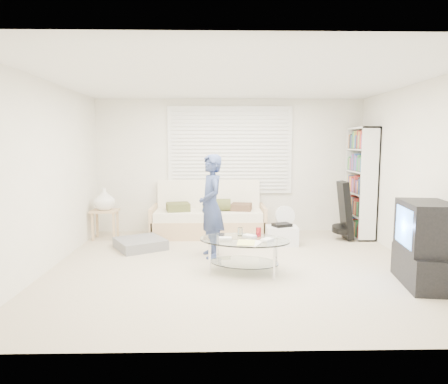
{
  "coord_description": "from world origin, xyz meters",
  "views": [
    {
      "loc": [
        -0.28,
        -5.3,
        1.68
      ],
      "look_at": [
        -0.15,
        0.3,
        0.99
      ],
      "focal_mm": 32.0,
      "sensor_mm": 36.0,
      "label": 1
    }
  ],
  "objects_px": {
    "futon_sofa": "(209,218)",
    "tv_unit": "(425,245)",
    "coffee_table": "(245,246)",
    "bookshelf": "(361,183)"
  },
  "relations": [
    {
      "from": "futon_sofa",
      "to": "tv_unit",
      "type": "height_order",
      "value": "same"
    },
    {
      "from": "tv_unit",
      "to": "coffee_table",
      "type": "relative_size",
      "value": 0.76
    },
    {
      "from": "futon_sofa",
      "to": "bookshelf",
      "type": "height_order",
      "value": "bookshelf"
    },
    {
      "from": "bookshelf",
      "to": "coffee_table",
      "type": "xyz_separation_m",
      "value": [
        -2.22,
        -1.97,
        -0.63
      ]
    },
    {
      "from": "futon_sofa",
      "to": "bookshelf",
      "type": "distance_m",
      "value": 2.8
    },
    {
      "from": "bookshelf",
      "to": "tv_unit",
      "type": "relative_size",
      "value": 1.96
    },
    {
      "from": "bookshelf",
      "to": "coffee_table",
      "type": "bearing_deg",
      "value": -138.33
    },
    {
      "from": "tv_unit",
      "to": "coffee_table",
      "type": "bearing_deg",
      "value": 165.95
    },
    {
      "from": "tv_unit",
      "to": "futon_sofa",
      "type": "bearing_deg",
      "value": 134.65
    },
    {
      "from": "futon_sofa",
      "to": "tv_unit",
      "type": "relative_size",
      "value": 2.05
    }
  ]
}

